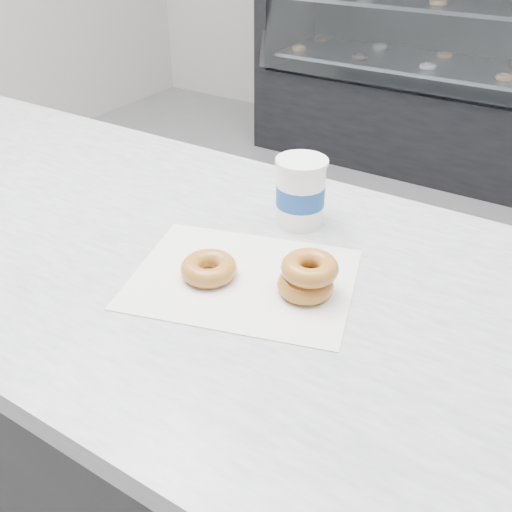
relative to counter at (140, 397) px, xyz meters
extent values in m
plane|color=gray|center=(0.00, 0.60, -0.45)|extent=(5.00, 5.00, 0.00)
cube|color=#333335|center=(0.00, 0.00, -0.02)|extent=(3.00, 0.70, 0.86)
cube|color=silver|center=(0.00, 0.00, 0.43)|extent=(3.06, 0.76, 0.04)
cube|color=black|center=(0.00, 2.70, -0.20)|extent=(2.40, 0.70, 0.50)
cube|color=black|center=(0.00, 3.02, 0.42)|extent=(2.40, 0.06, 0.75)
cube|color=white|center=(0.00, 2.39, 0.42)|extent=(2.28, 0.16, 0.70)
cube|color=silver|center=(0.00, 2.70, 0.13)|extent=(2.20, 0.55, 0.02)
cube|color=silver|center=(0.00, 2.70, 0.45)|extent=(2.20, 0.55, 0.02)
cube|color=white|center=(0.30, -0.02, 0.45)|extent=(0.40, 0.35, 0.00)
torus|color=#BF8434|center=(0.25, -0.05, 0.47)|extent=(0.11, 0.11, 0.03)
torus|color=#BF8434|center=(0.40, 0.00, 0.46)|extent=(0.09, 0.09, 0.03)
torus|color=#BF8434|center=(0.40, 0.00, 0.49)|extent=(0.12, 0.12, 0.03)
cylinder|color=white|center=(0.29, 0.18, 0.51)|extent=(0.10, 0.10, 0.12)
cylinder|color=white|center=(0.29, 0.18, 0.57)|extent=(0.09, 0.09, 0.01)
cylinder|color=navy|center=(0.29, 0.18, 0.50)|extent=(0.10, 0.10, 0.04)
camera|label=1|loc=(0.71, -0.62, 0.96)|focal=40.00mm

